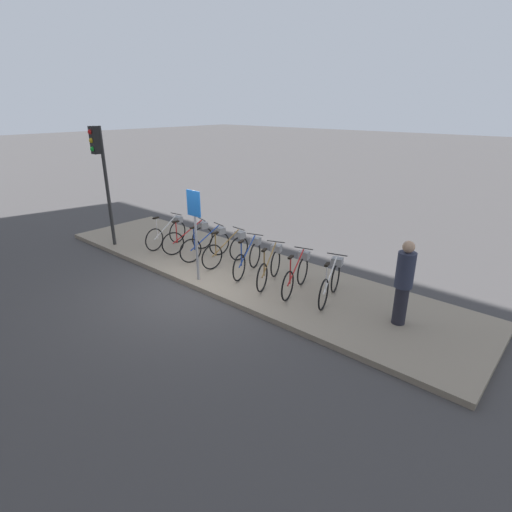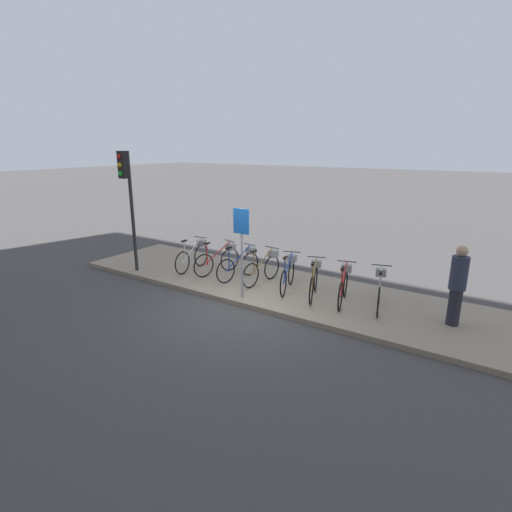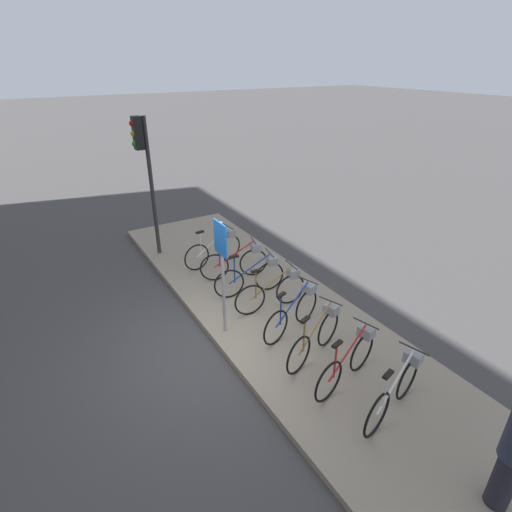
{
  "view_description": "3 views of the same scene",
  "coord_description": "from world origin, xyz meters",
  "px_view_note": "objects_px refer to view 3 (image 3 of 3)",
  "views": [
    {
      "loc": [
        6.76,
        -5.56,
        4.18
      ],
      "look_at": [
        0.92,
        1.13,
        0.79
      ],
      "focal_mm": 28.0,
      "sensor_mm": 36.0,
      "label": 1
    },
    {
      "loc": [
        5.19,
        -7.22,
        3.77
      ],
      "look_at": [
        -0.21,
        0.85,
        1.06
      ],
      "focal_mm": 28.0,
      "sensor_mm": 36.0,
      "label": 2
    },
    {
      "loc": [
        5.38,
        -2.4,
        4.79
      ],
      "look_at": [
        -0.57,
        1.18,
        1.34
      ],
      "focal_mm": 28.0,
      "sensor_mm": 36.0,
      "label": 3
    }
  ],
  "objects_px": {
    "parked_bicycle_0": "(216,248)",
    "parked_bicycle_1": "(238,261)",
    "parked_bicycle_3": "(275,289)",
    "parked_bicycle_6": "(350,358)",
    "sign_post": "(222,260)",
    "parked_bicycle_7": "(397,387)",
    "parked_bicycle_5": "(317,334)",
    "traffic_light": "(144,159)",
    "parked_bicycle_2": "(254,275)",
    "parked_bicycle_4": "(295,310)"
  },
  "relations": [
    {
      "from": "parked_bicycle_2",
      "to": "parked_bicycle_7",
      "type": "distance_m",
      "value": 3.9
    },
    {
      "from": "parked_bicycle_5",
      "to": "sign_post",
      "type": "relative_size",
      "value": 0.69
    },
    {
      "from": "parked_bicycle_7",
      "to": "sign_post",
      "type": "height_order",
      "value": "sign_post"
    },
    {
      "from": "parked_bicycle_4",
      "to": "sign_post",
      "type": "distance_m",
      "value": 1.71
    },
    {
      "from": "parked_bicycle_4",
      "to": "parked_bicycle_0",
      "type": "bearing_deg",
      "value": -178.97
    },
    {
      "from": "parked_bicycle_2",
      "to": "parked_bicycle_1",
      "type": "bearing_deg",
      "value": 176.67
    },
    {
      "from": "sign_post",
      "to": "parked_bicycle_0",
      "type": "bearing_deg",
      "value": 156.95
    },
    {
      "from": "parked_bicycle_0",
      "to": "parked_bicycle_7",
      "type": "xyz_separation_m",
      "value": [
        5.59,
        0.15,
        0.0
      ]
    },
    {
      "from": "parked_bicycle_1",
      "to": "parked_bicycle_3",
      "type": "height_order",
      "value": "same"
    },
    {
      "from": "parked_bicycle_5",
      "to": "parked_bicycle_1",
      "type": "bearing_deg",
      "value": 177.05
    },
    {
      "from": "parked_bicycle_7",
      "to": "traffic_light",
      "type": "distance_m",
      "value": 7.38
    },
    {
      "from": "parked_bicycle_6",
      "to": "parked_bicycle_7",
      "type": "bearing_deg",
      "value": 10.67
    },
    {
      "from": "parked_bicycle_2",
      "to": "parked_bicycle_7",
      "type": "relative_size",
      "value": 1.02
    },
    {
      "from": "parked_bicycle_0",
      "to": "parked_bicycle_2",
      "type": "xyz_separation_m",
      "value": [
        1.69,
        0.08,
        0.0
      ]
    },
    {
      "from": "parked_bicycle_4",
      "to": "parked_bicycle_6",
      "type": "height_order",
      "value": "same"
    },
    {
      "from": "parked_bicycle_7",
      "to": "parked_bicycle_5",
      "type": "bearing_deg",
      "value": -172.97
    },
    {
      "from": "parked_bicycle_2",
      "to": "parked_bicycle_4",
      "type": "relative_size",
      "value": 1.03
    },
    {
      "from": "parked_bicycle_3",
      "to": "parked_bicycle_6",
      "type": "height_order",
      "value": "same"
    },
    {
      "from": "parked_bicycle_6",
      "to": "parked_bicycle_1",
      "type": "bearing_deg",
      "value": 178.22
    },
    {
      "from": "parked_bicycle_7",
      "to": "parked_bicycle_2",
      "type": "bearing_deg",
      "value": -178.85
    },
    {
      "from": "sign_post",
      "to": "parked_bicycle_7",
      "type": "bearing_deg",
      "value": 22.71
    },
    {
      "from": "parked_bicycle_2",
      "to": "parked_bicycle_4",
      "type": "xyz_separation_m",
      "value": [
        1.55,
        -0.02,
        0.0
      ]
    },
    {
      "from": "parked_bicycle_1",
      "to": "parked_bicycle_3",
      "type": "relative_size",
      "value": 0.97
    },
    {
      "from": "parked_bicycle_2",
      "to": "parked_bicycle_6",
      "type": "height_order",
      "value": "same"
    },
    {
      "from": "parked_bicycle_4",
      "to": "parked_bicycle_5",
      "type": "distance_m",
      "value": 0.79
    },
    {
      "from": "parked_bicycle_3",
      "to": "parked_bicycle_4",
      "type": "bearing_deg",
      "value": -6.08
    },
    {
      "from": "parked_bicycle_7",
      "to": "parked_bicycle_4",
      "type": "bearing_deg",
      "value": -177.68
    },
    {
      "from": "parked_bicycle_7",
      "to": "parked_bicycle_6",
      "type": "bearing_deg",
      "value": -169.33
    },
    {
      "from": "parked_bicycle_4",
      "to": "traffic_light",
      "type": "bearing_deg",
      "value": -165.28
    },
    {
      "from": "parked_bicycle_0",
      "to": "parked_bicycle_6",
      "type": "distance_m",
      "value": 4.78
    },
    {
      "from": "parked_bicycle_4",
      "to": "parked_bicycle_6",
      "type": "distance_m",
      "value": 1.54
    },
    {
      "from": "parked_bicycle_0",
      "to": "parked_bicycle_1",
      "type": "height_order",
      "value": "same"
    },
    {
      "from": "parked_bicycle_3",
      "to": "parked_bicycle_5",
      "type": "bearing_deg",
      "value": -6.58
    },
    {
      "from": "sign_post",
      "to": "parked_bicycle_5",
      "type": "bearing_deg",
      "value": 36.52
    },
    {
      "from": "parked_bicycle_4",
      "to": "traffic_light",
      "type": "relative_size",
      "value": 0.44
    },
    {
      "from": "parked_bicycle_0",
      "to": "parked_bicycle_3",
      "type": "height_order",
      "value": "same"
    },
    {
      "from": "parked_bicycle_2",
      "to": "parked_bicycle_3",
      "type": "distance_m",
      "value": 0.73
    },
    {
      "from": "parked_bicycle_0",
      "to": "parked_bicycle_1",
      "type": "bearing_deg",
      "value": 7.66
    },
    {
      "from": "parked_bicycle_0",
      "to": "parked_bicycle_7",
      "type": "bearing_deg",
      "value": 1.57
    },
    {
      "from": "parked_bicycle_3",
      "to": "traffic_light",
      "type": "height_order",
      "value": "traffic_light"
    },
    {
      "from": "parked_bicycle_2",
      "to": "sign_post",
      "type": "bearing_deg",
      "value": -52.68
    },
    {
      "from": "parked_bicycle_6",
      "to": "traffic_light",
      "type": "relative_size",
      "value": 0.45
    },
    {
      "from": "parked_bicycle_6",
      "to": "parked_bicycle_7",
      "type": "xyz_separation_m",
      "value": [
        0.81,
        0.15,
        0.0
      ]
    },
    {
      "from": "parked_bicycle_0",
      "to": "parked_bicycle_7",
      "type": "relative_size",
      "value": 1.03
    },
    {
      "from": "parked_bicycle_1",
      "to": "parked_bicycle_4",
      "type": "bearing_deg",
      "value": -1.55
    },
    {
      "from": "parked_bicycle_2",
      "to": "parked_bicycle_3",
      "type": "xyz_separation_m",
      "value": [
        0.73,
        0.07,
        0.0
      ]
    },
    {
      "from": "parked_bicycle_7",
      "to": "sign_post",
      "type": "relative_size",
      "value": 0.71
    },
    {
      "from": "parked_bicycle_3",
      "to": "traffic_light",
      "type": "relative_size",
      "value": 0.46
    },
    {
      "from": "parked_bicycle_3",
      "to": "parked_bicycle_7",
      "type": "height_order",
      "value": "same"
    },
    {
      "from": "parked_bicycle_5",
      "to": "parked_bicycle_6",
      "type": "relative_size",
      "value": 0.98
    }
  ]
}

